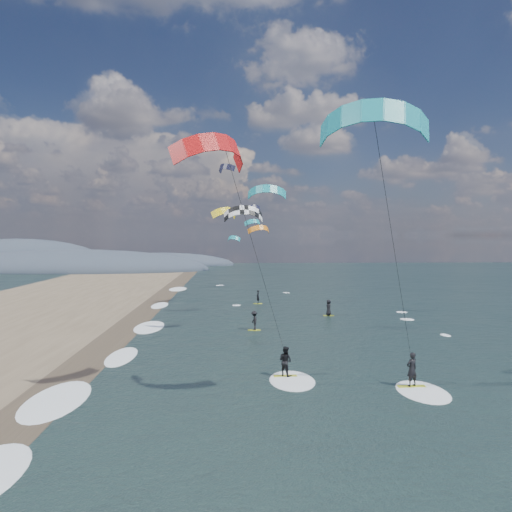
{
  "coord_description": "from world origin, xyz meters",
  "views": [
    {
      "loc": [
        -2.47,
        -19.17,
        8.29
      ],
      "look_at": [
        -1.0,
        12.0,
        7.0
      ],
      "focal_mm": 35.0,
      "sensor_mm": 36.0,
      "label": 1
    }
  ],
  "objects": [
    {
      "name": "bg_kite_field",
      "position": [
        -0.21,
        53.65,
        11.99
      ],
      "size": [
        9.45,
        71.28,
        11.14
      ],
      "color": "yellow",
      "rests_on": "ground"
    },
    {
      "name": "far_kitesurfers",
      "position": [
        2.18,
        29.34,
        0.85
      ],
      "size": [
        9.13,
        17.78,
        1.71
      ],
      "color": "#B0BB21",
      "rests_on": "ground"
    },
    {
      "name": "kitesurfer_near_b",
      "position": [
        -1.77,
        5.34,
        8.8
      ],
      "size": [
        7.1,
        9.2,
        13.56
      ],
      "color": "#B0BB21",
      "rests_on": "ground"
    },
    {
      "name": "kitesurfer_near_a",
      "position": [
        4.06,
        2.28,
        11.07
      ],
      "size": [
        8.07,
        8.94,
        14.5
      ],
      "color": "#B0BB21",
      "rests_on": "ground"
    },
    {
      "name": "ground",
      "position": [
        0.0,
        0.0,
        0.0
      ],
      "size": [
        260.0,
        260.0,
        0.0
      ],
      "primitive_type": "plane",
      "color": "black",
      "rests_on": "ground"
    },
    {
      "name": "wet_sand_strip",
      "position": [
        -12.0,
        10.0,
        0.0
      ],
      "size": [
        3.0,
        240.0,
        0.0
      ],
      "primitive_type": "cube",
      "color": "#382D23",
      "rests_on": "ground"
    },
    {
      "name": "coastal_hills",
      "position": [
        -44.84,
        107.86,
        0.0
      ],
      "size": [
        80.0,
        41.0,
        15.0
      ],
      "color": "#3D4756",
      "rests_on": "ground"
    },
    {
      "name": "shoreline_surf",
      "position": [
        -10.8,
        14.75,
        0.0
      ],
      "size": [
        2.4,
        79.4,
        0.11
      ],
      "color": "white",
      "rests_on": "ground"
    }
  ]
}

